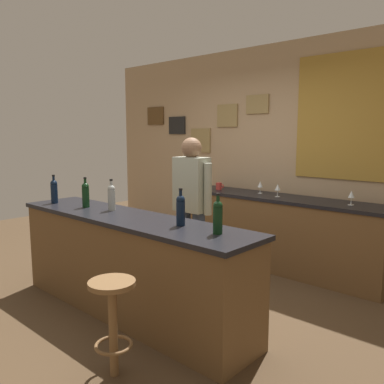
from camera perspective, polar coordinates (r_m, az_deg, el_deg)
The scene contains 15 objects.
ground_plane at distance 4.21m, azimuth -4.46°, elevation -14.93°, with size 10.00×10.00×0.00m, color #4C3823.
back_wall at distance 5.46m, azimuth 11.23°, elevation 5.61°, with size 6.00×0.09×2.80m.
bar_counter at distance 3.80m, azimuth -9.00°, elevation -10.17°, with size 2.70×0.60×0.92m.
side_counter at distance 5.08m, azimuth 12.45°, elevation -5.66°, with size 2.61×0.56×0.90m.
bartender at distance 4.17m, azimuth -0.07°, elevation -1.68°, with size 0.52×0.21×1.62m.
bar_stool at distance 2.89m, azimuth -11.18°, elevation -16.34°, with size 0.32×0.32×0.68m.
wine_bottle_a at distance 4.54m, azimuth -18.96°, elevation 0.20°, with size 0.07×0.07×0.31m.
wine_bottle_b at distance 4.19m, azimuth -14.85°, elevation -0.26°, with size 0.07×0.07×0.31m.
wine_bottle_c at distance 3.96m, azimuth -11.34°, elevation -0.63°, with size 0.07×0.07×0.31m.
wine_bottle_d at distance 3.24m, azimuth -1.62°, elevation -2.43°, with size 0.07×0.07×0.31m.
wine_bottle_e at distance 2.98m, azimuth 3.67°, elevation -3.39°, with size 0.07×0.07×0.31m.
wine_glass_a at distance 5.20m, azimuth 9.65°, elevation 1.01°, with size 0.07×0.07×0.16m.
wine_glass_b at distance 4.96m, azimuth 12.05°, elevation 0.60°, with size 0.07×0.07×0.16m.
wine_glass_c at distance 4.61m, azimuth 21.66°, elevation -0.38°, with size 0.07×0.07×0.16m.
coffee_mug at distance 5.48m, azimuth 3.85°, elevation 0.83°, with size 0.13×0.08×0.09m.
Camera 1 is at (2.83, -2.64, 1.66)m, focal length 37.62 mm.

